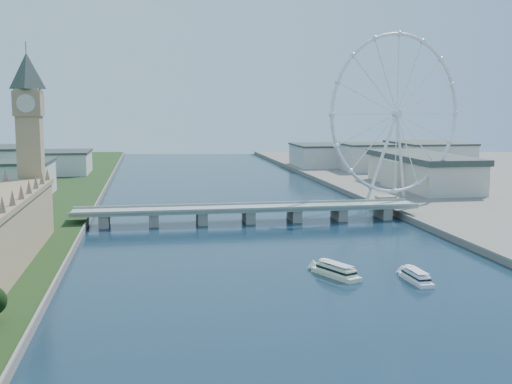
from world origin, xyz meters
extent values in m
cube|color=tan|center=(-128.00, 278.00, 43.00)|extent=(13.00, 13.00, 80.00)
cube|color=#937A59|center=(-128.00, 278.00, 75.00)|extent=(15.00, 15.00, 14.00)
pyramid|color=#2D3833|center=(-128.00, 278.00, 103.00)|extent=(20.02, 20.02, 20.00)
cube|color=gray|center=(0.00, 300.00, 8.50)|extent=(220.00, 22.00, 2.00)
cube|color=gray|center=(-90.00, 300.00, 3.75)|extent=(6.00, 20.00, 7.50)
cube|color=gray|center=(-60.00, 300.00, 3.75)|extent=(6.00, 20.00, 7.50)
cube|color=gray|center=(-30.00, 300.00, 3.75)|extent=(6.00, 20.00, 7.50)
cube|color=gray|center=(0.00, 300.00, 3.75)|extent=(6.00, 20.00, 7.50)
cube|color=gray|center=(30.00, 300.00, 3.75)|extent=(6.00, 20.00, 7.50)
cube|color=gray|center=(60.00, 300.00, 3.75)|extent=(6.00, 20.00, 7.50)
cube|color=gray|center=(90.00, 300.00, 3.75)|extent=(6.00, 20.00, 7.50)
torus|color=silver|center=(120.00, 355.00, 68.00)|extent=(113.60, 39.12, 118.60)
cylinder|color=silver|center=(120.00, 355.00, 68.00)|extent=(7.25, 6.61, 6.00)
cube|color=gray|center=(117.00, 365.00, 4.00)|extent=(14.00, 10.00, 2.00)
cube|color=beige|center=(-160.00, 430.00, 16.00)|extent=(40.00, 60.00, 26.00)
cube|color=beige|center=(-150.00, 600.00, 14.00)|extent=(50.00, 70.00, 22.00)
cube|color=beige|center=(180.00, 580.00, 17.00)|extent=(60.00, 60.00, 28.00)
cube|color=beige|center=(240.00, 560.00, 18.00)|extent=(70.00, 90.00, 30.00)
cube|color=beige|center=(140.00, 640.00, 15.00)|extent=(60.00, 80.00, 24.00)
camera|label=1|loc=(-61.85, -99.64, 73.20)|focal=45.00mm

